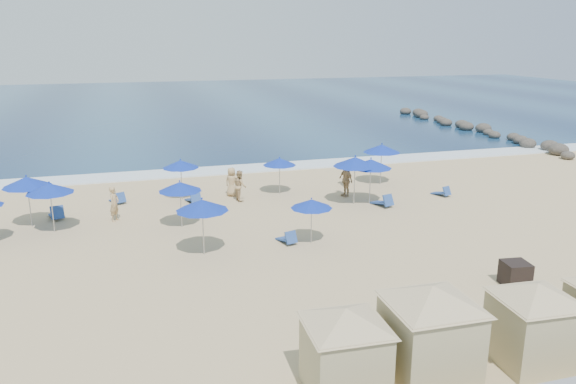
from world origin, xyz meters
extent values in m
plane|color=tan|center=(0.00, 0.00, 0.00)|extent=(160.00, 160.00, 0.00)
cube|color=#0D264A|center=(0.00, 55.00, 0.03)|extent=(160.00, 80.00, 0.06)
cube|color=white|center=(0.00, 15.50, 0.04)|extent=(160.00, 2.50, 0.08)
ellipsoid|color=#302B28|center=(23.40, 12.00, 0.28)|extent=(1.00, 1.00, 0.65)
ellipsoid|color=#302B28|center=(23.88, 13.50, 0.41)|extent=(1.48, 1.48, 0.96)
ellipsoid|color=#302B28|center=(24.36, 15.00, 0.39)|extent=(1.40, 1.40, 0.91)
ellipsoid|color=#302B28|center=(23.52, 16.50, 0.36)|extent=(1.32, 1.32, 0.86)
ellipsoid|color=#302B28|center=(24.00, 18.00, 0.34)|extent=(1.24, 1.24, 0.81)
ellipsoid|color=#302B28|center=(24.48, 19.50, 0.32)|extent=(1.16, 1.16, 0.75)
ellipsoid|color=#302B28|center=(23.64, 21.00, 0.30)|extent=(1.08, 1.08, 0.70)
ellipsoid|color=#302B28|center=(24.12, 22.50, 0.28)|extent=(1.00, 1.00, 0.65)
ellipsoid|color=#302B28|center=(24.60, 24.00, 0.41)|extent=(1.48, 1.48, 0.96)
ellipsoid|color=#302B28|center=(23.76, 25.50, 0.39)|extent=(1.40, 1.40, 0.91)
ellipsoid|color=#302B28|center=(24.24, 27.00, 0.36)|extent=(1.32, 1.32, 0.86)
ellipsoid|color=#302B28|center=(23.40, 28.50, 0.34)|extent=(1.24, 1.24, 0.81)
ellipsoid|color=#302B28|center=(23.88, 30.00, 0.32)|extent=(1.16, 1.16, 0.75)
ellipsoid|color=#302B28|center=(24.36, 31.50, 0.30)|extent=(1.08, 1.08, 0.70)
ellipsoid|color=#302B28|center=(23.52, 33.00, 0.28)|extent=(1.00, 1.00, 0.65)
ellipsoid|color=#302B28|center=(24.00, 34.50, 0.41)|extent=(1.48, 1.48, 0.96)
ellipsoid|color=#302B28|center=(24.48, 36.00, 0.39)|extent=(1.40, 1.40, 0.91)
ellipsoid|color=#302B28|center=(23.64, 37.50, 0.36)|extent=(1.32, 1.32, 0.86)
cube|color=black|center=(5.39, -5.33, 0.44)|extent=(0.99, 0.99, 0.89)
cube|color=tan|center=(-2.89, -9.47, 0.93)|extent=(1.94, 1.94, 1.86)
cube|color=tan|center=(-2.89, -9.47, 1.86)|extent=(2.04, 2.04, 0.07)
pyramid|color=tan|center=(-2.89, -9.47, 2.33)|extent=(4.08, 4.08, 0.47)
cube|color=tan|center=(-0.53, -9.47, 1.05)|extent=(2.14, 2.14, 2.09)
cube|color=tan|center=(-0.53, -9.47, 2.09)|extent=(2.24, 2.24, 0.08)
pyramid|color=tan|center=(-0.53, -9.47, 2.62)|extent=(4.59, 4.59, 0.52)
cube|color=tan|center=(2.53, -9.66, 0.95)|extent=(2.00, 2.00, 1.89)
cube|color=tan|center=(2.53, -9.66, 1.89)|extent=(2.10, 2.10, 0.08)
pyramid|color=tan|center=(2.53, -9.66, 2.36)|extent=(4.14, 4.14, 0.47)
cylinder|color=#A5A8AD|center=(-11.18, 5.55, 0.96)|extent=(0.05, 0.05, 1.92)
cone|color=#0E299B|center=(-11.18, 5.55, 2.10)|extent=(2.12, 2.12, 0.45)
sphere|color=#0E299B|center=(-11.18, 5.55, 2.37)|extent=(0.08, 0.08, 0.08)
cylinder|color=#A5A8AD|center=(-12.28, 6.70, 1.00)|extent=(0.05, 0.05, 2.00)
cone|color=#0E299B|center=(-12.28, 6.70, 2.19)|extent=(2.21, 2.21, 0.47)
sphere|color=#0E299B|center=(-12.28, 6.70, 2.48)|extent=(0.08, 0.08, 0.08)
cylinder|color=#A5A8AD|center=(-4.95, 0.83, 0.98)|extent=(0.05, 0.05, 1.95)
cone|color=#0E299B|center=(-4.95, 0.83, 2.13)|extent=(2.16, 2.16, 0.46)
sphere|color=#0E299B|center=(-4.95, 0.83, 2.41)|extent=(0.08, 0.08, 0.08)
cylinder|color=#A5A8AD|center=(-4.92, 9.47, 0.90)|extent=(0.05, 0.05, 1.80)
cone|color=#0E299B|center=(-4.92, 9.47, 1.97)|extent=(1.99, 1.99, 0.43)
sphere|color=#0E299B|center=(-4.92, 9.47, 2.23)|extent=(0.08, 0.08, 0.08)
cylinder|color=#A5A8AD|center=(-5.46, 4.60, 0.91)|extent=(0.05, 0.05, 1.82)
cone|color=#0E299B|center=(-5.46, 4.60, 1.99)|extent=(2.01, 2.01, 0.43)
sphere|color=#0E299B|center=(-5.46, 4.60, 2.25)|extent=(0.08, 0.08, 0.08)
cylinder|color=#A5A8AD|center=(-0.28, 0.85, 0.82)|extent=(0.04, 0.04, 1.64)
cone|color=#0E299B|center=(-0.28, 0.85, 1.79)|extent=(1.81, 1.81, 0.39)
sphere|color=#0E299B|center=(-0.28, 0.85, 2.03)|extent=(0.07, 0.07, 0.07)
cylinder|color=#A5A8AD|center=(0.56, 8.95, 0.86)|extent=(0.05, 0.05, 1.72)
cone|color=#0E299B|center=(0.56, 8.95, 1.88)|extent=(1.90, 1.90, 0.41)
sphere|color=#0E299B|center=(0.56, 8.95, 2.12)|extent=(0.07, 0.07, 0.07)
cylinder|color=#A5A8AD|center=(3.84, 5.84, 1.07)|extent=(0.06, 0.06, 2.13)
cone|color=#0E299B|center=(3.84, 5.84, 2.33)|extent=(2.36, 2.36, 0.50)
sphere|color=#0E299B|center=(3.84, 5.84, 2.64)|extent=(0.09, 0.09, 0.09)
cylinder|color=#A5A8AD|center=(7.05, 9.32, 1.01)|extent=(0.05, 0.05, 2.02)
cone|color=#0E299B|center=(7.05, 9.32, 2.21)|extent=(2.24, 2.24, 0.48)
sphere|color=#0E299B|center=(7.05, 9.32, 2.50)|extent=(0.09, 0.09, 0.09)
cylinder|color=#A5A8AD|center=(4.66, 5.64, 1.01)|extent=(0.05, 0.05, 2.03)
cone|color=#0E299B|center=(4.66, 5.64, 2.21)|extent=(2.24, 2.24, 0.48)
sphere|color=#0E299B|center=(4.66, 5.64, 2.51)|extent=(0.09, 0.09, 0.09)
cube|color=#26468B|center=(-11.30, 7.75, 0.18)|extent=(0.89, 1.41, 0.36)
cube|color=#26468B|center=(-11.18, 7.21, 0.44)|extent=(0.68, 0.49, 0.64)
cube|color=#26468B|center=(-8.40, 9.72, 0.15)|extent=(0.93, 1.23, 0.31)
cube|color=#26468B|center=(-8.21, 9.29, 0.37)|extent=(0.60, 0.49, 0.54)
cube|color=#26468B|center=(-4.45, 8.61, 0.16)|extent=(0.81, 1.28, 0.33)
cube|color=#26468B|center=(-4.34, 8.13, 0.40)|extent=(0.61, 0.44, 0.57)
cube|color=#26468B|center=(-1.31, 1.26, 0.15)|extent=(0.75, 1.18, 0.30)
cube|color=#26468B|center=(-1.20, 0.81, 0.37)|extent=(0.57, 0.41, 0.53)
cube|color=#26468B|center=(5.13, 5.14, 0.17)|extent=(0.90, 1.36, 0.34)
cube|color=#26468B|center=(5.27, 4.64, 0.42)|extent=(0.66, 0.49, 0.61)
cube|color=#26468B|center=(9.21, 6.01, 0.14)|extent=(0.82, 1.16, 0.29)
cube|color=#26468B|center=(9.35, 5.59, 0.36)|extent=(0.57, 0.44, 0.51)
imported|color=tan|center=(-8.47, 6.46, 0.87)|extent=(0.66, 0.75, 1.73)
imported|color=tan|center=(-1.90, 8.23, 0.84)|extent=(0.72, 0.88, 1.69)
imported|color=tan|center=(3.97, 7.38, 0.95)|extent=(0.73, 1.19, 1.90)
imported|color=tan|center=(4.93, 9.36, 0.83)|extent=(1.11, 1.23, 1.65)
imported|color=tan|center=(-2.17, 9.23, 0.82)|extent=(0.94, 0.93, 1.64)
camera|label=1|loc=(-7.74, -20.93, 8.69)|focal=35.00mm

